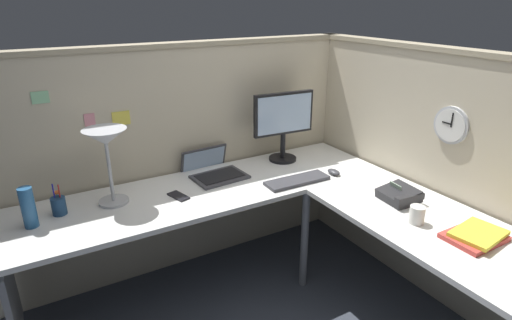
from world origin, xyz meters
TOP-DOWN VIEW (x-y plane):
  - ground_plane at (0.00, 0.00)m, footprint 6.80×6.80m
  - cubicle_wall_back at (-0.36, 0.87)m, footprint 2.57×0.12m
  - cubicle_wall_right at (0.87, -0.27)m, footprint 0.12×2.37m
  - desk at (-0.15, -0.05)m, footprint 2.35×2.15m
  - monitor at (0.29, 0.64)m, footprint 0.46×0.20m
  - laptop at (-0.26, 0.67)m, footprint 0.37×0.40m
  - keyboard at (0.15, 0.26)m, footprint 0.43×0.15m
  - computer_mouse at (0.44, 0.24)m, footprint 0.06×0.10m
  - desk_lamp_dome at (-0.93, 0.56)m, footprint 0.24×0.24m
  - pen_cup at (-1.22, 0.57)m, footprint 0.08×0.08m
  - cell_phone at (-0.58, 0.44)m, footprint 0.10×0.16m
  - thermos_flask at (-1.36, 0.50)m, footprint 0.07×0.07m
  - office_phone at (0.51, -0.26)m, footprint 0.21×0.22m
  - book_stack at (0.51, -0.74)m, footprint 0.30×0.23m
  - coffee_mug at (0.39, -0.49)m, footprint 0.08×0.08m
  - wall_clock at (0.82, -0.31)m, footprint 0.04×0.22m
  - pinned_note_leftmost at (-1.20, 0.82)m, footprint 0.09×0.00m
  - pinned_note_middle at (-0.96, 0.82)m, footprint 0.06×0.00m
  - pinned_note_rightmost at (-0.78, 0.82)m, footprint 0.11×0.00m

SIDE VIEW (x-z plane):
  - ground_plane at x=0.00m, z-range 0.00..0.00m
  - desk at x=-0.15m, z-range 0.27..1.00m
  - cell_phone at x=-0.58m, z-range 0.73..0.74m
  - keyboard at x=0.15m, z-range 0.73..0.75m
  - computer_mouse at x=0.44m, z-range 0.73..0.76m
  - book_stack at x=0.51m, z-range 0.73..0.77m
  - laptop at x=-0.26m, z-range 0.65..0.86m
  - office_phone at x=0.51m, z-range 0.71..0.82m
  - coffee_mug at x=0.39m, z-range 0.73..0.83m
  - pen_cup at x=-1.22m, z-range 0.69..0.87m
  - cubicle_wall_back at x=-0.36m, z-range 0.00..1.58m
  - cubicle_wall_right at x=0.87m, z-range 0.00..1.58m
  - thermos_flask at x=-1.36m, z-range 0.73..0.95m
  - monitor at x=0.29m, z-range 0.77..1.27m
  - desk_lamp_dome at x=-0.93m, z-range 0.87..1.32m
  - pinned_note_rightmost at x=-0.78m, z-range 1.11..1.20m
  - wall_clock at x=0.82m, z-range 1.05..1.27m
  - pinned_note_middle at x=-0.96m, z-range 1.12..1.21m
  - pinned_note_leftmost at x=-1.20m, z-range 1.30..1.36m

